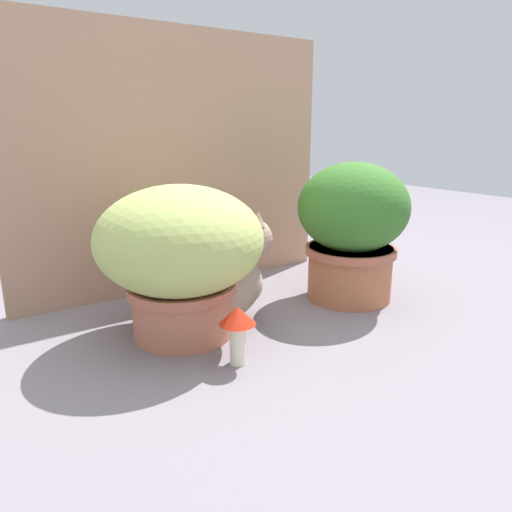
% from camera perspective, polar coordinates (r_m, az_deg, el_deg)
% --- Properties ---
extents(ground_plane, '(6.00, 6.00, 0.00)m').
position_cam_1_polar(ground_plane, '(1.24, -0.70, -9.76)').
color(ground_plane, slate).
extents(cardboard_backdrop, '(1.09, 0.03, 0.82)m').
position_cam_1_polar(cardboard_backdrop, '(1.56, -9.54, 11.04)').
color(cardboard_backdrop, tan).
rests_on(cardboard_backdrop, ground).
extents(grass_planter, '(0.42, 0.42, 0.39)m').
position_cam_1_polar(grass_planter, '(1.19, -9.17, 0.44)').
color(grass_planter, '#B66B50').
rests_on(grass_planter, ground).
extents(leafy_planter, '(0.34, 0.34, 0.43)m').
position_cam_1_polar(leafy_planter, '(1.47, 11.58, 3.55)').
color(leafy_planter, '#B16745').
rests_on(leafy_planter, ground).
extents(cat, '(0.38, 0.19, 0.32)m').
position_cam_1_polar(cat, '(1.30, -4.00, -2.80)').
color(cat, tan).
rests_on(cat, ground).
extents(mushroom_ornament_red, '(0.08, 0.08, 0.14)m').
position_cam_1_polar(mushroom_ornament_red, '(1.07, -2.25, -8.29)').
color(mushroom_ornament_red, '#EDE8C5').
rests_on(mushroom_ornament_red, ground).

